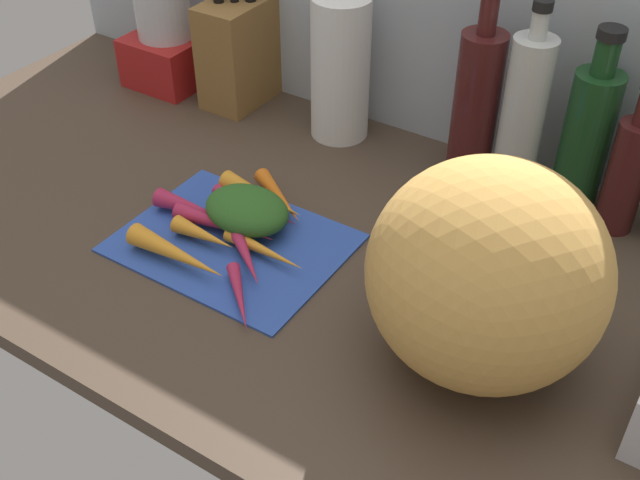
# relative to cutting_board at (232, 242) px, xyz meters

# --- Properties ---
(ground_plane) EXTENTS (1.70, 0.80, 0.03)m
(ground_plane) POSITION_rel_cutting_board_xyz_m (0.10, 0.08, -0.02)
(ground_plane) COLOR #47382B
(cutting_board) EXTENTS (0.34, 0.26, 0.01)m
(cutting_board) POSITION_rel_cutting_board_xyz_m (0.00, 0.00, 0.00)
(cutting_board) COLOR #2D51B7
(cutting_board) RESTS_ON ground_plane
(carrot_0) EXTENTS (0.16, 0.03, 0.02)m
(carrot_0) POSITION_rel_cutting_board_xyz_m (-0.01, 0.08, 0.01)
(carrot_0) COLOR #B2264C
(carrot_0) RESTS_ON cutting_board
(carrot_1) EXTENTS (0.11, 0.03, 0.03)m
(carrot_1) POSITION_rel_cutting_board_xyz_m (-0.03, -0.03, 0.02)
(carrot_1) COLOR orange
(carrot_1) RESTS_ON cutting_board
(carrot_2) EXTENTS (0.11, 0.10, 0.02)m
(carrot_2) POSITION_rel_cutting_board_xyz_m (0.09, -0.10, 0.01)
(carrot_2) COLOR #B2264C
(carrot_2) RESTS_ON cutting_board
(carrot_3) EXTENTS (0.17, 0.04, 0.04)m
(carrot_3) POSITION_rel_cutting_board_xyz_m (-0.03, -0.09, 0.02)
(carrot_3) COLOR orange
(carrot_3) RESTS_ON cutting_board
(carrot_4) EXTENTS (0.14, 0.10, 0.03)m
(carrot_4) POSITION_rel_cutting_board_xyz_m (0.01, 0.12, 0.02)
(carrot_4) COLOR orange
(carrot_4) RESTS_ON cutting_board
(carrot_5) EXTENTS (0.17, 0.05, 0.03)m
(carrot_5) POSITION_rel_cutting_board_xyz_m (-0.02, 0.01, 0.02)
(carrot_5) COLOR #B2264C
(carrot_5) RESTS_ON cutting_board
(carrot_6) EXTENTS (0.16, 0.14, 0.03)m
(carrot_6) POSITION_rel_cutting_board_xyz_m (0.04, -0.02, 0.02)
(carrot_6) COLOR #B2264C
(carrot_6) RESTS_ON cutting_board
(carrot_7) EXTENTS (0.16, 0.05, 0.03)m
(carrot_7) POSITION_rel_cutting_board_xyz_m (-0.01, 0.10, 0.02)
(carrot_7) COLOR orange
(carrot_7) RESTS_ON cutting_board
(carrot_8) EXTENTS (0.14, 0.03, 0.02)m
(carrot_8) POSITION_rel_cutting_board_xyz_m (0.07, -0.01, 0.02)
(carrot_8) COLOR orange
(carrot_8) RESTS_ON cutting_board
(carrot_9) EXTENTS (0.13, 0.04, 0.03)m
(carrot_9) POSITION_rel_cutting_board_xyz_m (-0.09, 0.01, 0.02)
(carrot_9) COLOR #B2264C
(carrot_9) RESTS_ON cutting_board
(carrot_greens_pile) EXTENTS (0.14, 0.11, 0.06)m
(carrot_greens_pile) POSITION_rel_cutting_board_xyz_m (-0.00, 0.04, 0.03)
(carrot_greens_pile) COLOR #2D6023
(carrot_greens_pile) RESTS_ON cutting_board
(winter_squash) EXTENTS (0.29, 0.29, 0.28)m
(winter_squash) POSITION_rel_cutting_board_xyz_m (0.41, -0.01, 0.14)
(winter_squash) COLOR gold
(winter_squash) RESTS_ON ground_plane
(knife_block) EXTENTS (0.10, 0.15, 0.26)m
(knife_block) POSITION_rel_cutting_board_xyz_m (-0.27, 0.38, 0.10)
(knife_block) COLOR olive
(knife_block) RESTS_ON ground_plane
(blender_appliance) EXTENTS (0.15, 0.15, 0.25)m
(blender_appliance) POSITION_rel_cutting_board_xyz_m (-0.44, 0.36, 0.10)
(blender_appliance) COLOR red
(blender_appliance) RESTS_ON ground_plane
(paper_towel_roll) EXTENTS (0.11, 0.11, 0.26)m
(paper_towel_roll) POSITION_rel_cutting_board_xyz_m (-0.04, 0.37, 0.13)
(paper_towel_roll) COLOR white
(paper_towel_roll) RESTS_ON ground_plane
(bottle_0) EXTENTS (0.07, 0.07, 0.34)m
(bottle_0) POSITION_rel_cutting_board_xyz_m (0.22, 0.37, 0.13)
(bottle_0) COLOR #471919
(bottle_0) RESTS_ON ground_plane
(bottle_1) EXTENTS (0.07, 0.07, 0.33)m
(bottle_1) POSITION_rel_cutting_board_xyz_m (0.30, 0.36, 0.14)
(bottle_1) COLOR silver
(bottle_1) RESTS_ON ground_plane
(bottle_2) EXTENTS (0.08, 0.08, 0.30)m
(bottle_2) POSITION_rel_cutting_board_xyz_m (0.40, 0.38, 0.12)
(bottle_2) COLOR #19421E
(bottle_2) RESTS_ON ground_plane
(bottle_3) EXTENTS (0.06, 0.06, 0.25)m
(bottle_3) POSITION_rel_cutting_board_xyz_m (0.48, 0.36, 0.10)
(bottle_3) COLOR #471919
(bottle_3) RESTS_ON ground_plane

